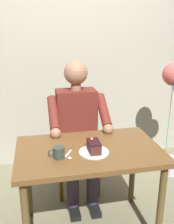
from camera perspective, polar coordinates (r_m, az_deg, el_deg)
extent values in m
cube|color=#A6A290|center=(2.94, -5.00, 17.05)|extent=(6.40, 0.12, 3.00)
cube|color=brown|center=(1.88, 0.44, -8.73)|extent=(1.06, 0.66, 0.04)
cylinder|color=brown|center=(2.00, 16.26, -19.64)|extent=(0.05, 0.05, 0.70)
cylinder|color=brown|center=(2.40, 10.24, -12.19)|extent=(0.05, 0.05, 0.70)
cylinder|color=brown|center=(2.26, -13.17, -14.51)|extent=(0.05, 0.05, 0.70)
cube|color=#594011|center=(2.51, -2.38, -8.36)|extent=(0.42, 0.42, 0.04)
cube|color=#594011|center=(2.59, -3.14, -1.64)|extent=(0.38, 0.04, 0.45)
cylinder|color=#594011|center=(2.50, 2.60, -14.24)|extent=(0.04, 0.04, 0.43)
cylinder|color=#594011|center=(2.44, -5.91, -15.10)|extent=(0.04, 0.04, 0.43)
cylinder|color=#594011|center=(2.80, 0.76, -10.39)|extent=(0.04, 0.04, 0.43)
cylinder|color=#594011|center=(2.75, -6.72, -11.05)|extent=(0.04, 0.04, 0.43)
cube|color=maroon|center=(2.37, -2.40, -1.86)|extent=(0.36, 0.22, 0.58)
sphere|color=#986B4D|center=(2.26, -2.54, 8.82)|extent=(0.21, 0.21, 0.21)
cylinder|color=#986B4D|center=(2.28, -2.50, 5.71)|extent=(0.09, 0.09, 0.06)
cylinder|color=maroon|center=(2.24, 3.70, 0.40)|extent=(0.08, 0.33, 0.26)
sphere|color=#986B4D|center=(2.14, 4.76, -3.84)|extent=(0.09, 0.09, 0.09)
cylinder|color=maroon|center=(2.17, -7.56, -0.32)|extent=(0.08, 0.33, 0.26)
sphere|color=#986B4D|center=(2.06, -7.08, -4.75)|extent=(0.09, 0.09, 0.09)
cylinder|color=#342F3D|center=(2.40, 0.33, -9.63)|extent=(0.13, 0.38, 0.14)
cylinder|color=#342F3D|center=(2.38, -3.99, -10.01)|extent=(0.13, 0.38, 0.14)
cylinder|color=#342F3D|center=(2.37, 1.26, -16.47)|extent=(0.11, 0.11, 0.41)
cube|color=black|center=(2.43, 1.57, -20.78)|extent=(0.09, 0.22, 0.05)
cylinder|color=#342F3D|center=(2.34, -3.23, -16.96)|extent=(0.11, 0.11, 0.41)
cube|color=black|center=(2.40, -2.92, -21.31)|extent=(0.09, 0.22, 0.05)
cylinder|color=white|center=(1.81, 1.56, -9.01)|extent=(0.21, 0.21, 0.01)
cube|color=#4A231B|center=(1.80, 1.57, -7.87)|extent=(0.08, 0.14, 0.07)
cube|color=black|center=(1.78, 1.59, -6.72)|extent=(0.08, 0.14, 0.01)
sphere|color=gold|center=(1.79, 1.07, -6.08)|extent=(0.02, 0.02, 0.02)
cylinder|color=#2F3B35|center=(1.74, -6.34, -9.00)|extent=(0.08, 0.08, 0.08)
torus|color=#2F3B35|center=(1.74, -8.07, -9.01)|extent=(0.05, 0.01, 0.05)
cylinder|color=black|center=(1.73, -6.38, -8.00)|extent=(0.07, 0.07, 0.01)
cube|color=silver|center=(1.80, -4.23, -9.29)|extent=(0.06, 0.10, 0.01)
ellipsoid|color=silver|center=(1.74, -3.92, -10.27)|extent=(0.03, 0.04, 0.01)
cylinder|color=#B2C1C6|center=(3.02, 18.36, -11.41)|extent=(0.12, 0.12, 0.22)
sphere|color=#D2534C|center=(2.67, 18.95, 8.00)|extent=(0.23, 0.23, 0.23)
cylinder|color=#4C9956|center=(2.79, 17.89, -2.35)|extent=(0.01, 0.01, 0.79)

